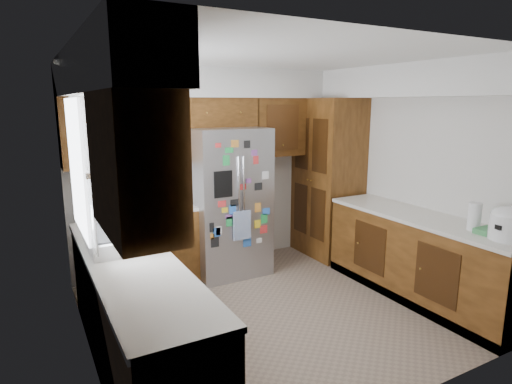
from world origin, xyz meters
TOP-DOWN VIEW (x-y plane):
  - floor at (0.00, 0.00)m, footprint 3.60×3.60m
  - room_shell at (-0.11, 0.36)m, footprint 3.64×3.24m
  - left_counter_run at (-1.36, 0.03)m, footprint 1.36×3.20m
  - right_counter_run at (1.50, -0.47)m, footprint 0.63×2.25m
  - pantry at (1.50, 1.15)m, footprint 0.60×0.90m
  - fridge at (-0.00, 1.20)m, footprint 0.90×0.79m
  - bridge_cabinet at (0.00, 1.43)m, footprint 0.96×0.34m
  - fridge_top_items at (-0.02, 1.42)m, footprint 0.63×0.31m
  - sink_assembly at (-1.50, 0.10)m, footprint 0.52×0.70m
  - left_counter_clutter at (-1.44, 0.84)m, footprint 0.38×0.83m
  - rice_cooker at (1.50, -1.38)m, footprint 0.34×0.33m
  - paper_towel at (1.49, -1.05)m, footprint 0.12×0.12m

SIDE VIEW (x-z plane):
  - floor at x=0.00m, z-range 0.00..0.00m
  - right_counter_run at x=1.50m, z-range -0.04..0.88m
  - left_counter_run at x=-1.36m, z-range -0.03..0.89m
  - fridge at x=0.00m, z-range 0.00..1.80m
  - sink_assembly at x=-1.50m, z-range 0.80..1.17m
  - left_counter_clutter at x=-1.44m, z-range 0.86..1.24m
  - paper_towel at x=1.49m, z-range 0.92..1.18m
  - rice_cooker at x=1.50m, z-range 0.93..1.22m
  - pantry at x=1.50m, z-range 0.00..2.15m
  - room_shell at x=-0.11m, z-range 0.56..3.08m
  - bridge_cabinet at x=0.00m, z-range 1.80..2.15m
  - fridge_top_items at x=-0.02m, z-range 2.14..2.40m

